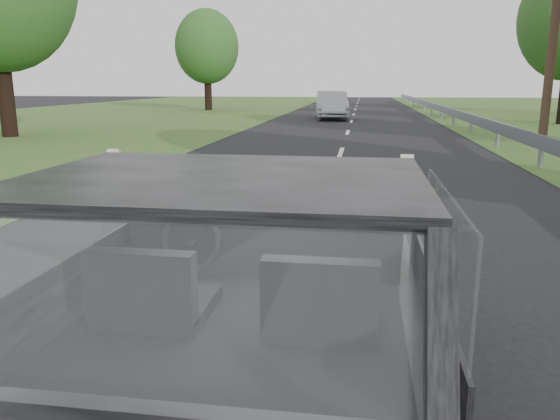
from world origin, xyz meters
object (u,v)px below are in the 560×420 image
(highway_sign, at_px, (547,95))
(utility_pole, at_px, (557,0))
(subject_car, at_px, (248,300))
(other_car, at_px, (332,105))
(cat, at_px, (299,208))

(highway_sign, relative_size, utility_pole, 0.33)
(subject_car, xyz_separation_m, other_car, (-1.06, 25.76, -0.03))
(subject_car, distance_m, highway_sign, 19.73)
(cat, bearing_deg, subject_car, -100.74)
(subject_car, distance_m, other_car, 25.78)
(other_car, height_order, utility_pole, utility_pole)
(subject_car, xyz_separation_m, highway_sign, (6.99, 18.43, 0.67))
(subject_car, xyz_separation_m, utility_pole, (6.08, 15.46, 3.45))
(subject_car, relative_size, other_car, 0.94)
(subject_car, bearing_deg, cat, 71.55)
(subject_car, relative_size, highway_sign, 1.43)
(subject_car, relative_size, utility_pole, 0.48)
(cat, relative_size, other_car, 0.14)
(cat, bearing_deg, utility_pole, 76.11)
(cat, height_order, highway_sign, highway_sign)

